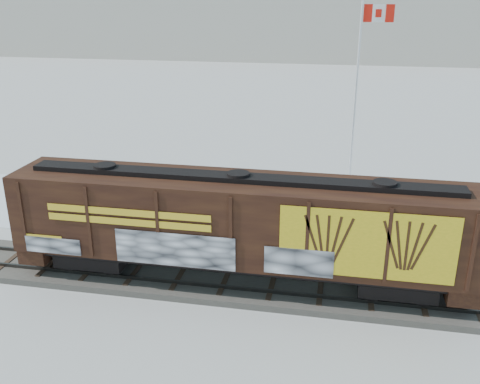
% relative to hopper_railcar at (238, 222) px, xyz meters
% --- Properties ---
extents(ground, '(500.00, 500.00, 0.00)m').
position_rel_hopper_railcar_xyz_m(ground, '(-0.56, 0.01, -2.97)').
color(ground, white).
rests_on(ground, ground).
extents(rail_track, '(50.00, 3.40, 0.43)m').
position_rel_hopper_railcar_xyz_m(rail_track, '(-0.56, 0.01, -2.82)').
color(rail_track, '#59544C').
rests_on(rail_track, ground).
extents(parking_strip, '(40.00, 8.00, 0.03)m').
position_rel_hopper_railcar_xyz_m(parking_strip, '(-0.56, 7.51, -2.95)').
color(parking_strip, white).
rests_on(parking_strip, ground).
extents(hopper_railcar, '(18.60, 3.06, 4.55)m').
position_rel_hopper_railcar_xyz_m(hopper_railcar, '(0.00, 0.00, 0.00)').
color(hopper_railcar, black).
rests_on(hopper_railcar, rail_track).
extents(flagpole, '(2.30, 0.90, 11.25)m').
position_rel_hopper_railcar_xyz_m(flagpole, '(4.70, 14.20, 1.17)').
color(flagpole, silver).
rests_on(flagpole, ground).
extents(car_silver, '(4.56, 3.21, 1.44)m').
position_rel_hopper_railcar_xyz_m(car_silver, '(-9.96, 6.64, -2.22)').
color(car_silver, '#AAACB1').
rests_on(car_silver, parking_strip).
extents(car_white, '(4.25, 2.02, 1.34)m').
position_rel_hopper_railcar_xyz_m(car_white, '(-1.69, 6.75, -2.27)').
color(car_white, silver).
rests_on(car_white, parking_strip).
extents(car_dark, '(5.30, 2.76, 1.47)m').
position_rel_hopper_railcar_xyz_m(car_dark, '(1.25, 6.86, -2.20)').
color(car_dark, black).
rests_on(car_dark, parking_strip).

